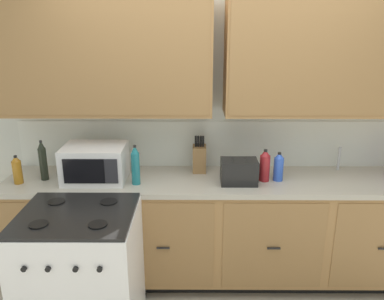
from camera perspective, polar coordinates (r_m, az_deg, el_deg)
ground_plane at (r=3.35m, az=3.67°, el=-21.03°), size 8.40×8.40×0.00m
wall_unit at (r=3.14m, az=3.81°, el=9.18°), size 4.56×0.40×2.37m
counter_run at (r=3.33m, az=3.59°, el=-11.40°), size 3.39×0.64×0.93m
stove_range at (r=2.90m, az=-15.74°, el=-17.14°), size 0.76×0.68×0.95m
microwave at (r=3.16m, az=-13.95°, el=-1.86°), size 0.48×0.37×0.28m
toaster at (r=3.03m, az=6.87°, el=-3.15°), size 0.28×0.18×0.19m
knife_block at (r=3.25m, az=1.08°, el=-1.20°), size 0.11×0.14×0.31m
sink_faucet at (r=3.51m, az=20.63°, el=-1.16°), size 0.02×0.02×0.20m
bottle_red at (r=3.10m, az=10.56°, el=-2.25°), size 0.08×0.08×0.26m
bottle_teal at (r=3.01m, az=-8.25°, el=-2.23°), size 0.07×0.07×0.31m
bottle_amber at (r=3.29m, az=-24.15°, el=-2.66°), size 0.07×0.07×0.23m
bottle_blue at (r=3.14m, az=12.52°, el=-2.39°), size 0.08×0.08×0.23m
bottle_dark at (r=3.28m, az=-20.92°, el=-1.48°), size 0.06×0.06×0.32m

